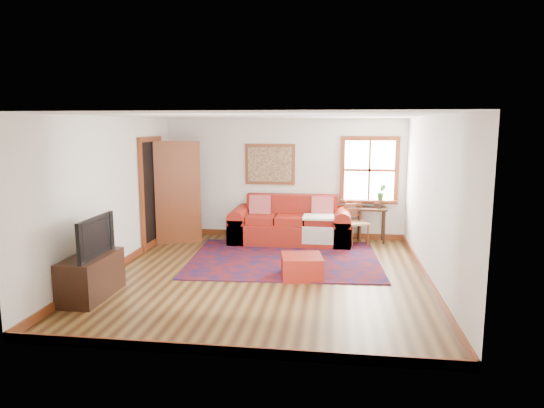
# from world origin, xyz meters

# --- Properties ---
(ground) EXTENTS (5.50, 5.50, 0.00)m
(ground) POSITION_xyz_m (0.00, 0.00, 0.00)
(ground) COLOR #3A230F
(ground) RESTS_ON ground
(room_envelope) EXTENTS (5.04, 5.54, 2.52)m
(room_envelope) POSITION_xyz_m (0.00, 0.02, 1.65)
(room_envelope) COLOR silver
(room_envelope) RESTS_ON ground
(window) EXTENTS (1.18, 0.20, 1.38)m
(window) POSITION_xyz_m (1.78, 2.70, 1.31)
(window) COLOR white
(window) RESTS_ON ground
(doorway) EXTENTS (0.89, 1.08, 2.14)m
(doorway) POSITION_xyz_m (-2.21, 1.78, 1.07)
(doorway) COLOR black
(doorway) RESTS_ON ground
(framed_artwork) EXTENTS (1.05, 0.07, 0.85)m
(framed_artwork) POSITION_xyz_m (-0.30, 2.71, 1.55)
(framed_artwork) COLOR brown
(framed_artwork) RESTS_ON ground
(persian_rug) EXTENTS (3.46, 2.84, 0.02)m
(persian_rug) POSITION_xyz_m (0.20, 0.99, 0.01)
(persian_rug) COLOR #5D0D0D
(persian_rug) RESTS_ON ground
(red_leather_sofa) EXTENTS (2.41, 1.00, 0.94)m
(red_leather_sofa) POSITION_xyz_m (0.18, 2.28, 0.31)
(red_leather_sofa) COLOR maroon
(red_leather_sofa) RESTS_ON ground
(red_ottoman) EXTENTS (0.71, 0.71, 0.35)m
(red_ottoman) POSITION_xyz_m (0.58, -0.01, 0.18)
(red_ottoman) COLOR maroon
(red_ottoman) RESTS_ON ground
(side_table) EXTENTS (0.59, 0.44, 0.71)m
(side_table) POSITION_xyz_m (1.81, 2.53, 0.58)
(side_table) COLOR #321A10
(side_table) RESTS_ON ground
(ladder_back_chair) EXTENTS (0.53, 0.52, 0.88)m
(ladder_back_chair) POSITION_xyz_m (1.48, 2.30, 0.47)
(ladder_back_chair) COLOR tan
(ladder_back_chair) RESTS_ON ground
(media_cabinet) EXTENTS (0.49, 1.08, 0.59)m
(media_cabinet) POSITION_xyz_m (-2.24, -1.27, 0.30)
(media_cabinet) COLOR #321A10
(media_cabinet) RESTS_ON ground
(television) EXTENTS (0.13, 0.96, 0.55)m
(television) POSITION_xyz_m (-2.22, -1.29, 0.87)
(television) COLOR black
(television) RESTS_ON media_cabinet
(candle_hurricane) EXTENTS (0.12, 0.12, 0.18)m
(candle_hurricane) POSITION_xyz_m (-2.19, -0.91, 0.68)
(candle_hurricane) COLOR silver
(candle_hurricane) RESTS_ON media_cabinet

